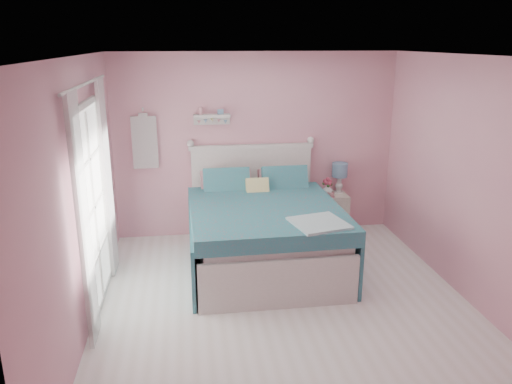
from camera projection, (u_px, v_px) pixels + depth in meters
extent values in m
plane|color=white|center=(285.00, 306.00, 5.36)|extent=(4.50, 4.50, 0.00)
plane|color=pink|center=(256.00, 146.00, 7.11)|extent=(4.00, 0.00, 4.00)
plane|color=pink|center=(366.00, 303.00, 2.85)|extent=(4.00, 0.00, 4.00)
plane|color=pink|center=(80.00, 199.00, 4.71)|extent=(0.00, 4.50, 4.50)
plane|color=pink|center=(474.00, 183.00, 5.25)|extent=(0.00, 4.50, 4.50)
plane|color=white|center=(290.00, 56.00, 4.60)|extent=(4.50, 4.50, 0.00)
cube|color=silver|center=(263.00, 247.00, 6.30)|extent=(1.71, 2.24, 0.48)
cube|color=silver|center=(263.00, 223.00, 6.20)|extent=(1.65, 2.18, 0.16)
cube|color=silver|center=(252.00, 192.00, 7.24)|extent=(1.71, 0.07, 1.27)
cube|color=silver|center=(251.00, 147.00, 7.05)|extent=(1.77, 0.09, 0.06)
cube|color=silver|center=(279.00, 284.00, 5.24)|extent=(1.71, 0.06, 0.56)
cube|color=teal|center=(265.00, 214.00, 6.01)|extent=(1.83, 1.98, 0.18)
cube|color=#C7808A|center=(226.00, 185.00, 6.82)|extent=(0.68, 0.29, 0.43)
cube|color=#C7808A|center=(283.00, 183.00, 6.93)|extent=(0.68, 0.29, 0.43)
cube|color=#CCBC59|center=(258.00, 189.00, 6.61)|extent=(0.30, 0.22, 0.31)
cube|color=beige|center=(332.00, 213.00, 7.34)|extent=(0.41, 0.38, 0.59)
cube|color=silver|center=(336.00, 207.00, 7.13)|extent=(0.35, 0.02, 0.16)
sphere|color=white|center=(337.00, 207.00, 7.11)|extent=(0.03, 0.03, 0.03)
cylinder|color=white|center=(339.00, 192.00, 7.33)|extent=(0.14, 0.14, 0.02)
cylinder|color=white|center=(339.00, 184.00, 7.30)|extent=(0.07, 0.07, 0.24)
cylinder|color=#6A92B1|center=(340.00, 170.00, 7.24)|extent=(0.22, 0.22, 0.20)
imported|color=silver|center=(327.00, 190.00, 7.20)|extent=(0.19, 0.19, 0.16)
imported|color=tan|center=(331.00, 194.00, 7.13)|extent=(0.12, 0.12, 0.07)
sphere|color=#C5435E|center=(328.00, 179.00, 7.16)|extent=(0.06, 0.06, 0.06)
sphere|color=#C5435E|center=(330.00, 181.00, 7.19)|extent=(0.06, 0.06, 0.06)
sphere|color=#C5435E|center=(325.00, 181.00, 7.17)|extent=(0.06, 0.06, 0.06)
sphere|color=#C5435E|center=(330.00, 184.00, 7.15)|extent=(0.06, 0.06, 0.06)
sphere|color=#C5435E|center=(326.00, 183.00, 7.15)|extent=(0.06, 0.06, 0.06)
cube|color=silver|center=(212.00, 116.00, 6.82)|extent=(0.50, 0.14, 0.04)
cube|color=silver|center=(212.00, 120.00, 6.90)|extent=(0.50, 0.03, 0.12)
cylinder|color=#D18C99|center=(201.00, 111.00, 6.78)|extent=(0.06, 0.06, 0.10)
cube|color=#6A92B1|center=(220.00, 112.00, 6.82)|extent=(0.08, 0.06, 0.07)
cube|color=white|center=(145.00, 143.00, 6.81)|extent=(0.34, 0.03, 0.72)
cube|color=silver|center=(83.00, 106.00, 4.86)|extent=(0.04, 1.32, 0.06)
cube|color=silver|center=(102.00, 298.00, 5.47)|extent=(0.04, 1.32, 0.06)
cube|color=silver|center=(82.00, 232.00, 4.57)|extent=(0.04, 0.06, 2.10)
cube|color=silver|center=(103.00, 193.00, 5.77)|extent=(0.04, 0.06, 2.10)
cube|color=white|center=(93.00, 208.00, 5.16)|extent=(0.02, 1.20, 2.04)
cube|color=white|center=(84.00, 223.00, 4.43)|extent=(0.04, 0.40, 2.32)
cube|color=white|center=(107.00, 179.00, 5.84)|extent=(0.04, 0.40, 2.32)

